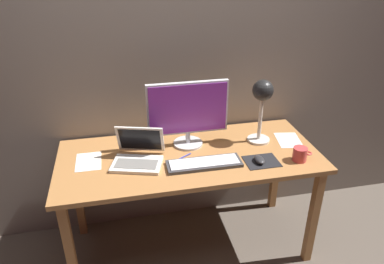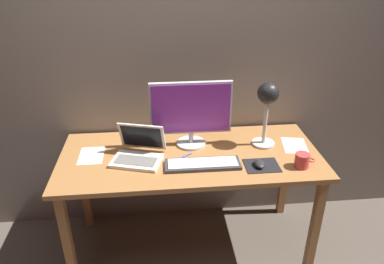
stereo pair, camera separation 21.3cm
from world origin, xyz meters
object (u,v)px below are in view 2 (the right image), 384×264
mouse (259,164)px  desk_lamp (267,101)px  monitor (191,111)px  keyboard_main (203,164)px  laptop (139,149)px  pen (182,157)px  coffee_mug (302,160)px

mouse → desk_lamp: bearing=69.6°
monitor → keyboard_main: bearing=-81.0°
laptop → mouse: bearing=-14.0°
pen → laptop: bearing=173.9°
desk_lamp → coffee_mug: 0.41m
mouse → pen: size_ratio=0.69×
keyboard_main → mouse: 0.33m
monitor → desk_lamp: size_ratio=1.21×
keyboard_main → coffee_mug: 0.58m
coffee_mug → mouse: bearing=174.0°
desk_lamp → pen: size_ratio=2.99×
coffee_mug → desk_lamp: bearing=117.5°
monitor → keyboard_main: (0.04, -0.27, -0.22)m
keyboard_main → desk_lamp: size_ratio=1.05×
laptop → mouse: size_ratio=3.60×
monitor → pen: monitor is taller
keyboard_main → pen: 0.15m
monitor → desk_lamp: bearing=-5.8°
desk_lamp → pen: (-0.53, -0.11, -0.30)m
keyboard_main → laptop: laptop is taller
laptop → mouse: 0.72m
coffee_mug → pen: coffee_mug is taller
coffee_mug → monitor: bearing=151.5°
monitor → laptop: (-0.33, -0.13, -0.17)m
laptop → pen: laptop is taller
pen → monitor: bearing=66.9°
pen → keyboard_main: bearing=-43.6°
laptop → pen: (0.26, -0.03, -0.05)m
keyboard_main → coffee_mug: coffee_mug is taller
keyboard_main → mouse: bearing=-7.0°
monitor → keyboard_main: monitor is taller
mouse → pen: (-0.44, 0.15, -0.02)m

